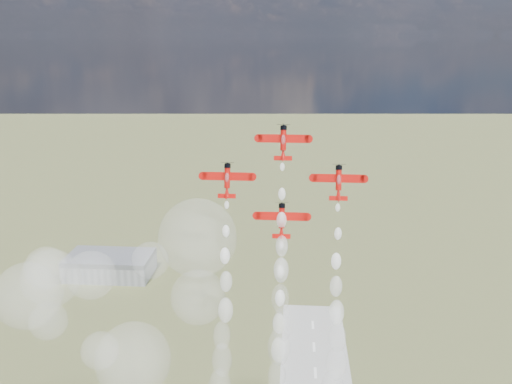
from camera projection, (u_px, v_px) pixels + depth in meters
The scene contains 9 objects.
hangar at pixel (110, 265), 324.34m from camera, with size 50.00×28.00×13.00m.
plane_lead at pixel (283, 142), 122.21m from camera, with size 11.40×4.70×7.92m.
plane_left at pixel (227, 180), 122.89m from camera, with size 11.40×4.70×7.92m.
plane_right at pixel (339, 182), 121.12m from camera, with size 11.40×4.70×7.92m.
plane_slot at pixel (282, 220), 121.80m from camera, with size 11.40×4.70×7.92m.
smoke_trail_lead at pixel (280, 313), 121.36m from camera, with size 5.36×15.04×41.81m.
smoke_trail_left at pixel (222, 350), 121.95m from camera, with size 5.24×15.37×42.37m.
smoke_trail_right at pixel (335, 353), 120.39m from camera, with size 5.53×14.87×41.58m.
drifted_smoke_cloud at pixel (119, 292), 151.30m from camera, with size 66.15×32.25×53.14m.
Camera 1 is at (-10.65, -112.16, 138.75)m, focal length 38.00 mm.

